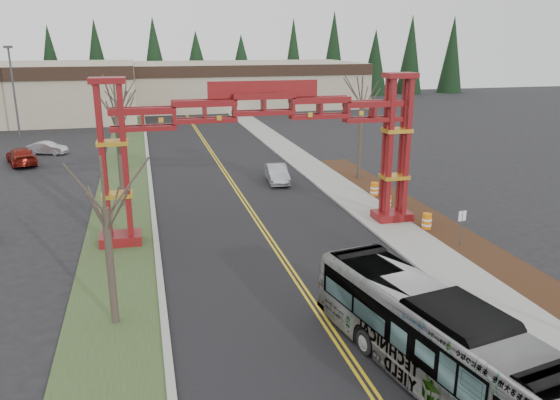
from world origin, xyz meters
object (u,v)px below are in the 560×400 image
object	(u,v)px
bare_tree_median_near	(105,209)
barrel_mid	(387,202)
barrel_north	(374,190)
gateway_arch	(264,129)
parked_car_far_a	(47,148)
street_sign	(462,221)
bare_tree_median_far	(121,104)
light_pole_far	(13,86)
silver_sedan	(277,174)
bare_tree_median_mid	(117,117)
barrel_south	(427,222)
retail_building_east	(241,84)
parked_car_mid_a	(21,156)
bare_tree_right_far	(362,104)
transit_bus	(433,337)

from	to	relation	value
bare_tree_median_near	barrel_mid	xyz separation A→B (m)	(16.80, 11.28, -4.28)
barrel_north	gateway_arch	bearing A→B (deg)	-150.28
parked_car_far_a	street_sign	size ratio (longest dim) A/B	1.83
bare_tree_median_far	light_pole_far	bearing A→B (deg)	122.17
silver_sedan	bare_tree_median_far	bearing A→B (deg)	151.54
bare_tree_median_mid	bare_tree_median_far	size ratio (longest dim) A/B	1.10
bare_tree_median_mid	barrel_north	bearing A→B (deg)	-7.01
bare_tree_median_far	barrel_south	world-z (taller)	bare_tree_median_far
bare_tree_median_near	retail_building_east	bearing A→B (deg)	75.75
silver_sedan	parked_car_far_a	size ratio (longest dim) A/B	1.14
bare_tree_median_near	parked_car_mid_a	bearing A→B (deg)	106.00
bare_tree_right_far	light_pole_far	distance (m)	40.24
silver_sedan	barrel_mid	distance (m)	10.01
transit_bus	parked_car_far_a	bearing A→B (deg)	102.22
barrel_south	bare_tree_median_far	bearing A→B (deg)	130.11
retail_building_east	parked_car_far_a	bearing A→B (deg)	-125.90
bare_tree_median_far	barrel_north	distance (m)	22.18
light_pole_far	parked_car_far_a	bearing A→B (deg)	-67.19
light_pole_far	bare_tree_median_far	bearing A→B (deg)	-57.83
bare_tree_right_far	street_sign	size ratio (longest dim) A/B	3.94
bare_tree_median_near	silver_sedan	bearing A→B (deg)	59.92
gateway_arch	retail_building_east	distance (m)	62.80
bare_tree_median_far	barrel_south	bearing A→B (deg)	-49.89
barrel_south	light_pole_far	bearing A→B (deg)	126.50
bare_tree_median_mid	barrel_mid	size ratio (longest dim) A/B	9.01
parked_car_far_a	barrel_north	distance (m)	32.70
silver_sedan	bare_tree_median_near	size ratio (longest dim) A/B	0.63
silver_sedan	barrel_mid	size ratio (longest dim) A/B	4.61
street_sign	barrel_mid	distance (m)	7.40
barrel_mid	barrel_north	distance (m)	2.86
gateway_arch	silver_sedan	size ratio (longest dim) A/B	4.31
barrel_south	street_sign	bearing A→B (deg)	-81.69
bare_tree_median_near	street_sign	xyz separation A→B (m)	(17.63, 4.00, -3.28)
gateway_arch	barrel_mid	world-z (taller)	gateway_arch
transit_bus	silver_sedan	bearing A→B (deg)	76.64
silver_sedan	barrel_north	world-z (taller)	silver_sedan
light_pole_far	parked_car_mid_a	bearing A→B (deg)	-79.01
parked_car_mid_a	street_sign	bearing A→B (deg)	116.22
street_sign	barrel_mid	world-z (taller)	street_sign
parked_car_mid_a	light_pole_far	world-z (taller)	light_pole_far
silver_sedan	parked_car_mid_a	bearing A→B (deg)	155.14
bare_tree_median_far	barrel_north	world-z (taller)	bare_tree_median_far
gateway_arch	silver_sedan	distance (m)	12.51
retail_building_east	bare_tree_median_near	distance (m)	73.13
retail_building_east	street_sign	world-z (taller)	retail_building_east
silver_sedan	parked_car_far_a	bearing A→B (deg)	144.86
parked_car_mid_a	bare_tree_median_far	xyz separation A→B (m)	(9.03, -4.20, 4.81)
light_pole_far	street_sign	bearing A→B (deg)	-55.01
bare_tree_median_far	light_pole_far	distance (m)	22.31
gateway_arch	light_pole_far	distance (m)	42.22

